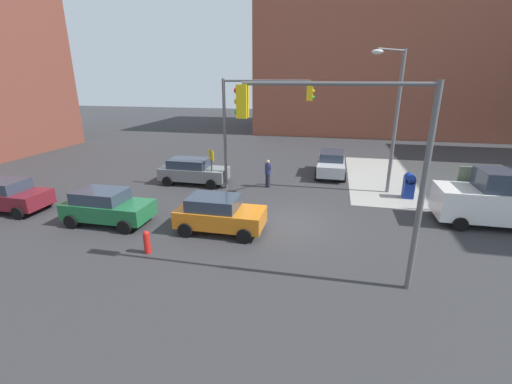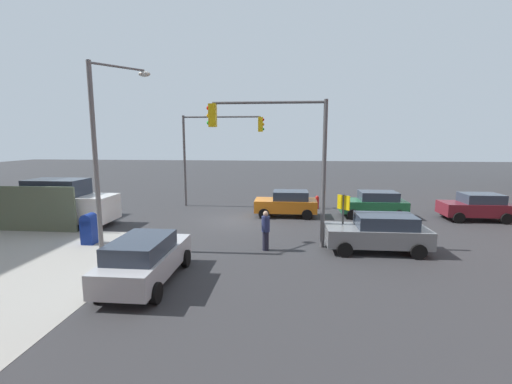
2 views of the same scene
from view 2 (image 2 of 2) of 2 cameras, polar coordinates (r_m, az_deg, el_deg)
name	(u,v)px [view 2 (image 2 of 2)]	position (r m, az deg, el deg)	size (l,w,h in m)	color
ground_plane	(238,221)	(20.40, -3.08, -4.90)	(120.00, 120.00, 0.00)	#333335
traffic_signal_nw_corner	(278,144)	(15.12, 3.77, 8.02)	(5.26, 0.36, 6.50)	#59595B
traffic_signal_se_corner	(215,142)	(24.66, -6.86, 8.31)	(5.86, 0.36, 6.50)	#59595B
street_lamp_corner	(103,142)	(16.14, -24.13, 7.63)	(1.94, 2.10, 8.00)	slate
warning_sign_two_way	(343,212)	(15.68, 14.33, -3.17)	(0.48, 0.48, 2.40)	#4C4C4C
mailbox_blue	(89,228)	(17.68, -26.03, -5.37)	(0.56, 0.64, 1.43)	navy
fire_hydrant	(317,202)	(24.28, 10.14, -1.66)	(0.26, 0.26, 0.94)	red
hatchback_green	(374,204)	(22.58, 19.02, -1.86)	(3.99, 2.02, 1.62)	#1E6638
sedan_maroon	(476,206)	(24.37, 32.83, -2.04)	(3.81, 2.02, 1.62)	maroon
coupe_gray	(378,232)	(15.74, 19.73, -6.35)	(4.30, 2.02, 1.62)	slate
coupe_silver	(145,259)	(12.26, -17.99, -10.51)	(2.02, 4.44, 1.62)	#B7BABF
sedan_orange	(287,203)	(21.64, 5.15, -1.86)	(3.84, 2.02, 1.62)	orange
van_white_delivery	(64,203)	(22.03, -29.33, -1.60)	(5.40, 2.32, 2.62)	white
pedestrian_crossing	(266,230)	(14.95, 1.62, -6.34)	(0.36, 0.36, 1.75)	navy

